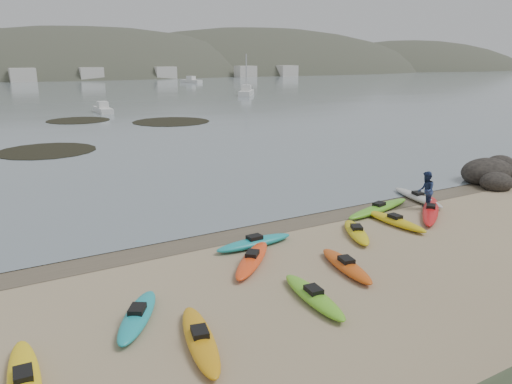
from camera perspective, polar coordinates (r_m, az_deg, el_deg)
ground at (r=21.64m, az=0.00°, el=-3.84°), size 600.00×600.00×0.00m
wet_sand at (r=21.39m, az=0.41°, el=-4.05°), size 60.00×60.00×0.00m
kayaks at (r=18.93m, az=7.89°, el=-6.28°), size 20.30×10.25×0.34m
person_east at (r=24.97m, az=18.84°, el=0.14°), size 1.14×1.12×1.85m
rock_cluster at (r=32.49m, az=25.84°, el=1.51°), size 5.16×3.78×1.68m
kelp_mats at (r=53.31m, az=-16.01°, el=7.01°), size 22.89×25.85×0.04m
moored_boats at (r=103.14m, az=-19.64°, el=10.66°), size 82.13×76.86×1.12m
far_hills at (r=218.60m, az=-17.20°, el=8.46°), size 550.00×135.00×80.00m
far_town at (r=163.56m, az=-25.16°, el=12.00°), size 199.00×5.00×4.00m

